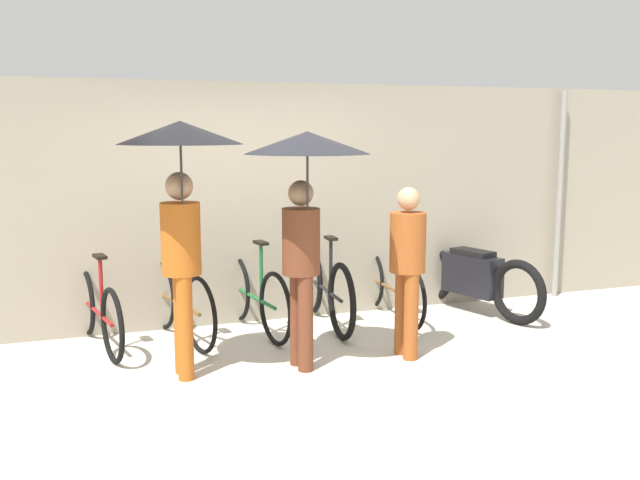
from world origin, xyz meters
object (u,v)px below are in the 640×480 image
object	(u,v)px
pedestrian_leading	(181,181)
parked_bicycle_4	(390,285)
pedestrian_trailing	(407,260)
parked_bicycle_0	(98,310)
parked_bicycle_2	(254,295)
parked_bicycle_1	(179,302)
parked_bicycle_3	(325,288)
pedestrian_center	(305,183)
motorcycle	(472,277)

from	to	relation	value
pedestrian_leading	parked_bicycle_4	bearing A→B (deg)	-153.07
pedestrian_trailing	parked_bicycle_0	bearing A→B (deg)	-25.31
parked_bicycle_2	parked_bicycle_0	bearing A→B (deg)	82.82
parked_bicycle_1	parked_bicycle_3	distance (m)	1.51
pedestrian_center	parked_bicycle_2	bearing A→B (deg)	-89.63
parked_bicycle_0	parked_bicycle_1	bearing A→B (deg)	-101.45
parked_bicycle_4	motorcycle	distance (m)	0.97
pedestrian_trailing	motorcycle	distance (m)	1.89
parked_bicycle_4	pedestrian_leading	bearing A→B (deg)	118.00
parked_bicycle_3	motorcycle	world-z (taller)	parked_bicycle_3
parked_bicycle_4	parked_bicycle_3	bearing A→B (deg)	94.18
parked_bicycle_3	pedestrian_center	distance (m)	1.87
parked_bicycle_2	pedestrian_center	world-z (taller)	pedestrian_center
parked_bicycle_0	parked_bicycle_3	size ratio (longest dim) A/B	0.91
parked_bicycle_2	pedestrian_trailing	world-z (taller)	pedestrian_trailing
parked_bicycle_1	parked_bicycle_2	world-z (taller)	parked_bicycle_2
pedestrian_leading	pedestrian_trailing	bearing A→B (deg)	178.46
parked_bicycle_0	pedestrian_center	xyz separation A→B (m)	(1.62, -1.27, 1.23)
parked_bicycle_2	motorcycle	size ratio (longest dim) A/B	0.89
parked_bicycle_1	parked_bicycle_4	xyz separation A→B (m)	(2.26, 0.06, -0.02)
parked_bicycle_0	pedestrian_leading	bearing A→B (deg)	-162.10
parked_bicycle_0	parked_bicycle_1	world-z (taller)	parked_bicycle_0
motorcycle	pedestrian_trailing	bearing A→B (deg)	113.95
parked_bicycle_0	pedestrian_center	bearing A→B (deg)	-139.16
parked_bicycle_2	parked_bicycle_4	bearing A→B (deg)	-96.88
parked_bicycle_4	parked_bicycle_2	bearing A→B (deg)	92.50
parked_bicycle_1	pedestrian_center	xyz separation A→B (m)	(0.86, -1.27, 1.21)
pedestrian_center	pedestrian_trailing	bearing A→B (deg)	179.40
parked_bicycle_1	parked_bicycle_3	size ratio (longest dim) A/B	0.90
parked_bicycle_0	pedestrian_leading	size ratio (longest dim) A/B	0.80
parked_bicycle_2	pedestrian_trailing	distance (m)	1.71
parked_bicycle_4	pedestrian_trailing	distance (m)	1.43
parked_bicycle_2	parked_bicycle_3	world-z (taller)	parked_bicycle_2
parked_bicycle_1	pedestrian_leading	xyz separation A→B (m)	(-0.12, -1.14, 1.25)
parked_bicycle_0	parked_bicycle_4	bearing A→B (deg)	-99.97
parked_bicycle_3	motorcycle	size ratio (longest dim) A/B	0.96
pedestrian_trailing	parked_bicycle_4	bearing A→B (deg)	-109.05
parked_bicycle_3	motorcycle	xyz separation A→B (m)	(1.72, -0.05, 0.00)
parked_bicycle_0	parked_bicycle_3	distance (m)	2.26
parked_bicycle_0	motorcycle	xyz separation A→B (m)	(3.99, -0.03, 0.04)
pedestrian_leading	motorcycle	size ratio (longest dim) A/B	1.09
parked_bicycle_4	pedestrian_trailing	xyz separation A→B (m)	(-0.43, -1.26, 0.52)
parked_bicycle_0	parked_bicycle_4	size ratio (longest dim) A/B	0.98
parked_bicycle_1	pedestrian_trailing	bearing A→B (deg)	-136.31
parked_bicycle_0	parked_bicycle_1	distance (m)	0.75
parked_bicycle_0	pedestrian_center	size ratio (longest dim) A/B	0.83
parked_bicycle_1	motorcycle	world-z (taller)	parked_bicycle_1
parked_bicycle_1	pedestrian_leading	distance (m)	1.69
parked_bicycle_3	pedestrian_trailing	size ratio (longest dim) A/B	1.20
parked_bicycle_1	motorcycle	xyz separation A→B (m)	(3.23, -0.02, 0.02)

